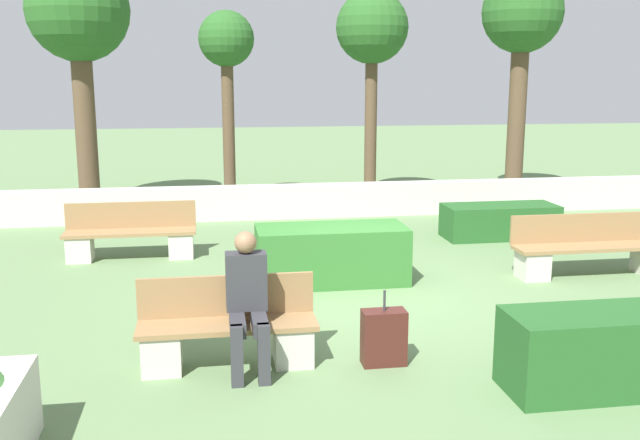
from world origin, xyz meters
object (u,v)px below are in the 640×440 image
tree_center_right (372,33)px  tree_rightmost (522,22)px  bench_left_side (131,237)px  person_seated_man (247,297)px  suitcase (384,337)px  tree_center_left (227,50)px  tree_leftmost (79,18)px  bench_front (228,334)px  bench_right_side (591,252)px

tree_center_right → tree_rightmost: size_ratio=0.91×
bench_left_side → person_seated_man: size_ratio=1.49×
suitcase → tree_rightmost: bearing=59.5°
tree_center_left → tree_center_right: (3.08, 0.08, 0.36)m
suitcase → tree_leftmost: (-4.06, 9.02, 3.56)m
bench_left_side → person_seated_man: person_seated_man is taller
tree_center_left → tree_center_right: bearing=1.4°
tree_rightmost → suitcase: bearing=-120.5°
tree_rightmost → tree_center_right: bearing=179.4°
tree_leftmost → person_seated_man: bearing=-72.8°
bench_front → tree_rightmost: 11.61m
bench_left_side → tree_center_right: tree_center_right is taller
tree_leftmost → tree_rightmost: size_ratio=1.01×
bench_right_side → person_seated_man: bearing=-142.6°
bench_right_side → person_seated_man: size_ratio=1.68×
person_seated_man → tree_center_left: tree_center_left is taller
bench_left_side → tree_center_right: size_ratio=0.43×
person_seated_man → bench_front: bearing=143.3°
tree_leftmost → tree_center_left: size_ratio=1.24×
person_seated_man → suitcase: person_seated_man is taller
person_seated_man → suitcase: bearing=-3.2°
bench_left_side → tree_leftmost: bearing=102.2°
tree_leftmost → tree_center_right: bearing=-0.2°
person_seated_man → tree_center_right: size_ratio=0.29×
bench_front → bench_right_side: 5.58m
tree_leftmost → bench_right_side: bearing=-40.1°
bench_left_side → tree_leftmost: tree_leftmost is taller
tree_leftmost → tree_center_right: tree_leftmost is taller
suitcase → bench_front: bearing=171.9°
tree_center_left → tree_rightmost: (6.42, 0.04, 0.63)m
bench_left_side → tree_rightmost: size_ratio=0.39×
bench_right_side → tree_center_left: 8.42m
bench_left_side → bench_right_side: (6.36, -1.94, 0.01)m
bench_right_side → tree_center_left: bearing=136.8°
bench_left_side → tree_rightmost: tree_rightmost is taller
suitcase → tree_center_left: tree_center_left is taller
bench_left_side → bench_right_side: size_ratio=0.88×
bench_front → suitcase: bearing=-8.1°
suitcase → tree_leftmost: tree_leftmost is taller
bench_front → tree_center_left: size_ratio=0.42×
bench_left_side → tree_rightmost: (8.06, 4.44, 3.54)m
suitcase → tree_center_left: size_ratio=0.18×
bench_left_side → bench_front: bearing=-76.6°
person_seated_man → tree_center_right: tree_center_right is taller
suitcase → tree_center_right: 9.79m
person_seated_man → bench_left_side: bearing=108.6°
bench_right_side → suitcase: (-3.58, -2.58, -0.06)m
bench_front → tree_center_left: tree_center_left is taller
person_seated_man → tree_leftmost: tree_leftmost is taller
bench_front → tree_leftmost: (-2.59, 8.81, 3.52)m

